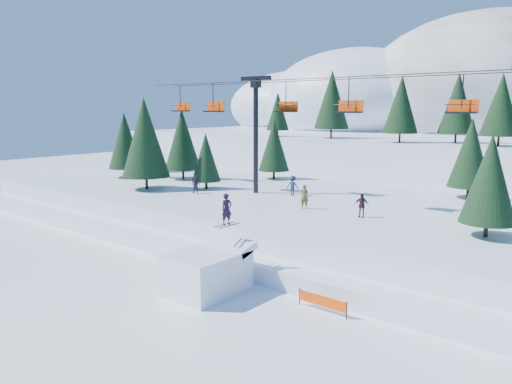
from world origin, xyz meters
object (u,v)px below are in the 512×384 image
Objects in this scene: banner_far at (419,309)px; jump_kicker at (208,270)px; banner_near at (322,301)px; chairlift at (354,118)px.

jump_kicker is at bearing -159.98° from banner_far.
banner_near is at bearing -152.64° from banner_far.
banner_far is (10.22, -11.82, -8.78)m from chairlift.
chairlift reaches higher than banner_near.
banner_far is at bearing 20.02° from jump_kicker.
chairlift is 17.57m from banner_near.
jump_kicker is at bearing -165.14° from banner_near.
jump_kicker is 11.14m from banner_far.
chairlift is (0.23, 15.62, 8.07)m from jump_kicker.
chairlift is at bearing 89.15° from jump_kicker.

